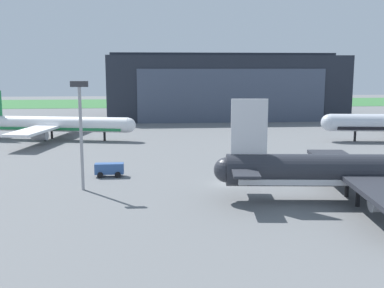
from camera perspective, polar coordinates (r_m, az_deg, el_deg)
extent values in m
plane|color=slate|center=(69.44, 4.13, -4.92)|extent=(440.00, 440.00, 0.00)
cube|color=#37703B|center=(229.22, -2.28, 5.08)|extent=(440.00, 56.00, 0.08)
cube|color=#232833|center=(165.94, 3.79, 7.06)|extent=(78.02, 39.88, 20.99)
cube|color=#424C60|center=(146.24, 4.98, 5.91)|extent=(59.30, 0.30, 16.79)
cube|color=#232833|center=(165.87, 3.83, 10.89)|extent=(78.02, 9.57, 1.20)
cylinder|color=#282B33|center=(63.37, 20.45, -3.06)|extent=(35.64, 7.76, 4.15)
sphere|color=#282B33|center=(59.82, 4.23, -3.19)|extent=(3.24, 3.24, 3.24)
cube|color=silver|center=(63.61, 20.39, -4.06)|extent=(32.83, 7.52, 0.73)
cube|color=silver|center=(59.10, 7.04, 2.12)|extent=(4.62, 0.87, 7.05)
cube|color=#282B33|center=(56.88, 6.56, -3.46)|extent=(3.77, 6.10, 0.28)
cube|color=#282B33|center=(62.92, 6.01, -2.21)|extent=(3.77, 6.10, 0.28)
cube|color=#282B33|center=(71.50, 17.55, -1.96)|extent=(7.22, 15.96, 0.56)
cylinder|color=gray|center=(70.87, 18.39, -3.29)|extent=(4.15, 2.67, 2.28)
cylinder|color=black|center=(61.63, 19.71, -6.33)|extent=(0.56, 0.56, 2.05)
cylinder|color=black|center=(65.62, 18.50, -5.32)|extent=(0.56, 0.56, 2.05)
cylinder|color=white|center=(115.40, -16.63, 2.38)|extent=(36.47, 11.22, 3.57)
sphere|color=white|center=(109.32, -7.82, 2.32)|extent=(3.43, 3.43, 3.43)
cube|color=#1E7A42|center=(115.51, -16.60, 1.90)|extent=(33.62, 10.63, 0.62)
cube|color=white|center=(107.49, -18.94, 1.54)|extent=(9.19, 17.31, 0.56)
cube|color=white|center=(124.14, -15.22, 2.70)|extent=(9.19, 17.31, 0.56)
cylinder|color=gray|center=(108.48, -18.22, 0.96)|extent=(3.73, 2.64, 1.96)
cylinder|color=gray|center=(122.78, -15.08, 2.03)|extent=(3.73, 2.64, 1.96)
cylinder|color=black|center=(111.34, -10.70, 0.90)|extent=(0.56, 0.56, 2.08)
cylinder|color=black|center=(114.67, -17.60, 0.87)|extent=(0.56, 0.56, 2.08)
cylinder|color=black|center=(118.04, -16.85, 1.14)|extent=(0.56, 0.56, 2.08)
sphere|color=silver|center=(113.19, 16.52, 2.55)|extent=(3.90, 3.90, 3.90)
cylinder|color=black|center=(115.23, 19.39, 0.90)|extent=(0.56, 0.56, 2.41)
cube|color=#335693|center=(74.88, -11.19, -3.00)|extent=(1.75, 1.62, 1.69)
cube|color=#335693|center=(74.68, -9.46, -2.98)|extent=(2.79, 1.62, 1.68)
cylinder|color=black|center=(75.93, -11.08, -3.47)|extent=(0.94, 0.26, 0.94)
cylinder|color=black|center=(74.19, -11.22, -3.78)|extent=(0.94, 0.26, 0.94)
cylinder|color=black|center=(75.70, -9.03, -3.45)|extent=(0.94, 0.26, 0.94)
cylinder|color=black|center=(73.96, -9.12, -3.76)|extent=(0.94, 0.26, 0.94)
cylinder|color=#99999E|center=(66.42, -13.46, 0.57)|extent=(0.44, 0.44, 14.51)
cube|color=#333338|center=(65.72, -13.71, 7.18)|extent=(2.40, 0.50, 0.80)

